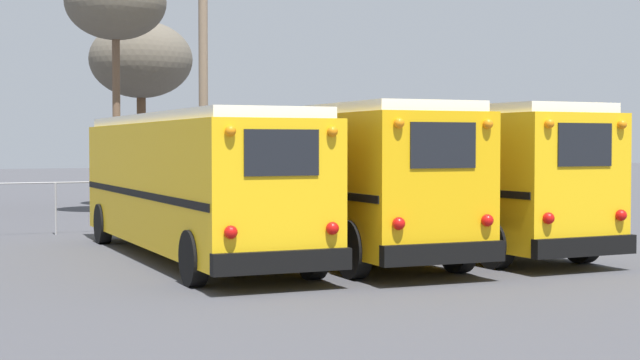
% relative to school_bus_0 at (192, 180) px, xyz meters
% --- Properties ---
extents(ground_plane, '(160.00, 160.00, 0.00)m').
position_rel_school_bus_0_xyz_m(ground_plane, '(2.93, -1.15, -1.67)').
color(ground_plane, '#424247').
extents(school_bus_0, '(2.65, 10.65, 3.06)m').
position_rel_school_bus_0_xyz_m(school_bus_0, '(0.00, 0.00, 0.00)').
color(school_bus_0, yellow).
rests_on(school_bus_0, ground).
extents(school_bus_1, '(2.73, 10.81, 3.20)m').
position_rel_school_bus_0_xyz_m(school_bus_1, '(2.93, -0.25, 0.08)').
color(school_bus_1, '#EAAA0F').
rests_on(school_bus_1, ground).
extents(school_bus_2, '(2.58, 10.69, 3.23)m').
position_rel_school_bus_0_xyz_m(school_bus_2, '(5.87, -0.13, 0.08)').
color(school_bus_2, yellow).
rests_on(school_bus_2, ground).
extents(utility_pole, '(1.80, 0.30, 9.41)m').
position_rel_school_bus_0_xyz_m(utility_pole, '(3.63, 10.42, 3.18)').
color(utility_pole, '#75604C').
rests_on(utility_pole, ground).
extents(bare_tree_1, '(3.97, 3.97, 7.19)m').
position_rel_school_bus_0_xyz_m(bare_tree_1, '(3.41, 17.49, 3.99)').
color(bare_tree_1, brown).
rests_on(bare_tree_1, ground).
extents(bare_tree_2, '(3.42, 3.42, 8.52)m').
position_rel_school_bus_0_xyz_m(bare_tree_2, '(1.46, 13.25, 5.51)').
color(bare_tree_2, brown).
rests_on(bare_tree_2, ground).
extents(fence_line, '(13.93, 0.06, 1.42)m').
position_rel_school_bus_0_xyz_m(fence_line, '(2.93, 6.76, -0.70)').
color(fence_line, '#939399').
rests_on(fence_line, ground).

